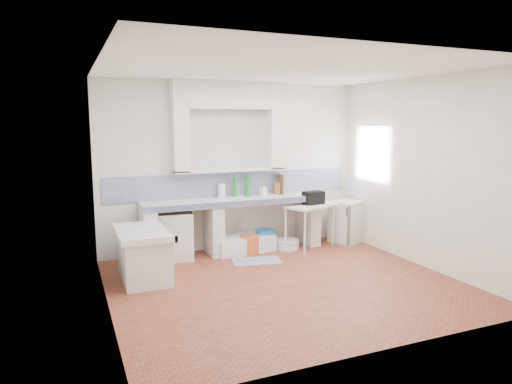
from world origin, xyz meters
name	(u,v)px	position (x,y,z in m)	size (l,w,h in m)	color
floor	(285,283)	(0.00, 0.00, 0.00)	(4.50, 4.50, 0.00)	brown
ceiling	(287,68)	(0.00, 0.00, 2.80)	(4.50, 4.50, 0.00)	white
wall_back	(233,166)	(0.00, 2.00, 1.40)	(4.50, 4.50, 0.00)	white
wall_front	(385,205)	(0.00, -2.00, 1.40)	(4.50, 4.50, 0.00)	white
wall_left	(103,189)	(-2.25, 0.00, 1.40)	(4.50, 4.50, 0.00)	white
wall_right	(422,173)	(2.25, 0.00, 1.40)	(4.50, 4.50, 0.00)	white
alcove_mass	(229,95)	(-0.10, 1.88, 2.58)	(1.90, 0.25, 0.45)	white
window_frame	(381,154)	(2.42, 1.20, 1.60)	(0.35, 0.86, 1.06)	#332010
lace_valance	(375,132)	(2.28, 1.20, 1.98)	(0.01, 0.84, 0.24)	white
counter_slab	(234,201)	(-0.10, 1.70, 0.86)	(3.00, 0.60, 0.08)	white
counter_lip	(240,204)	(-0.10, 1.42, 0.86)	(3.00, 0.04, 0.10)	navy
counter_pier_left	(149,236)	(-1.50, 1.70, 0.41)	(0.20, 0.55, 0.82)	white
counter_pier_mid	(214,230)	(-0.45, 1.70, 0.41)	(0.20, 0.55, 0.82)	white
counter_pier_right	(308,221)	(1.30, 1.70, 0.41)	(0.20, 0.55, 0.82)	white
peninsula_top	(143,232)	(-1.70, 0.90, 0.66)	(0.70, 1.10, 0.08)	white
peninsula_base	(144,257)	(-1.70, 0.90, 0.31)	(0.60, 1.00, 0.62)	white
peninsula_lip	(167,230)	(-1.37, 0.90, 0.66)	(0.04, 1.10, 0.10)	navy
backsplash	(234,184)	(0.00, 1.99, 1.10)	(4.27, 0.03, 0.40)	navy
stove	(175,236)	(-1.10, 1.70, 0.37)	(0.53, 0.51, 0.75)	white
sink	(243,244)	(0.04, 1.67, 0.12)	(1.00, 0.54, 0.24)	white
side_table	(310,226)	(1.19, 1.45, 0.38)	(0.91, 0.50, 0.04)	white
fridge	(347,221)	(1.99, 1.54, 0.38)	(0.49, 0.49, 0.75)	white
bucket_red	(236,246)	(-0.10, 1.60, 0.13)	(0.28, 0.28, 0.26)	#BC2937
bucket_orange	(250,244)	(0.11, 1.53, 0.15)	(0.32, 0.32, 0.30)	#DF6031
bucket_blue	(265,239)	(0.46, 1.69, 0.16)	(0.34, 0.34, 0.32)	blue
basin_white	(287,244)	(0.80, 1.55, 0.08)	(0.41, 0.41, 0.16)	white
water_bottle_a	(233,242)	(-0.07, 1.85, 0.14)	(0.07, 0.07, 0.27)	silver
water_bottle_b	(247,240)	(0.17, 1.84, 0.14)	(0.07, 0.07, 0.27)	silver
black_bag	(313,198)	(1.25, 1.45, 0.87)	(0.35, 0.20, 0.22)	black
green_bottle_a	(235,187)	(-0.02, 1.85, 1.06)	(0.07, 0.07, 0.32)	#207428
green_bottle_b	(248,186)	(0.20, 1.85, 1.08)	(0.08, 0.08, 0.36)	#207428
knife_block	(277,188)	(0.75, 1.85, 1.00)	(0.10, 0.08, 0.21)	#92633A
cutting_board	(281,184)	(0.82, 1.85, 1.07)	(0.02, 0.25, 0.34)	#92633A
paper_towel	(222,191)	(-0.26, 1.85, 1.02)	(0.12, 0.12, 0.24)	white
soap_bottle	(263,190)	(0.47, 1.79, 1.01)	(0.10, 0.10, 0.21)	white
rug	(257,261)	(0.04, 1.07, 0.01)	(0.74, 0.42, 0.01)	#374488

